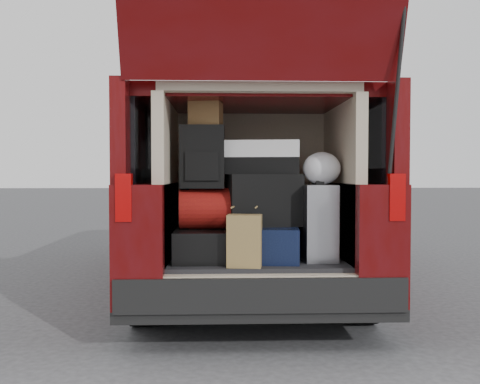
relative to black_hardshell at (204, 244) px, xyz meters
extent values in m
plane|color=#333436|center=(0.38, -0.13, -0.66)|extent=(80.00, 80.00, 0.00)
cylinder|color=black|center=(-0.44, 0.27, -0.34)|extent=(0.24, 0.64, 0.64)
cylinder|color=black|center=(1.20, 0.27, -0.34)|extent=(0.24, 0.64, 0.64)
cylinder|color=black|center=(-0.44, 3.57, -0.34)|extent=(0.24, 0.64, 0.64)
cylinder|color=black|center=(1.20, 3.57, -0.34)|extent=(0.24, 0.64, 0.64)
cube|color=black|center=(0.38, 1.94, -0.40)|extent=(1.90, 4.85, 0.08)
cube|color=#500C10|center=(-0.40, 1.94, 0.04)|extent=(0.33, 4.85, 0.80)
cube|color=#500C10|center=(1.17, 1.94, 0.04)|extent=(0.33, 4.85, 0.80)
cube|color=#500C10|center=(0.38, 1.94, 1.07)|extent=(1.82, 4.46, 0.10)
cube|color=black|center=(-0.50, 1.84, 0.78)|extent=(0.12, 4.25, 0.68)
cube|color=black|center=(1.26, 1.84, 0.78)|extent=(0.12, 4.25, 0.68)
cube|color=black|center=(0.38, -0.42, -0.26)|extent=(1.86, 0.16, 0.22)
cube|color=#990505|center=(-0.48, -0.46, 0.36)|extent=(0.10, 0.06, 0.30)
cube|color=#990505|center=(1.24, -0.46, 0.36)|extent=(0.10, 0.06, 0.30)
cube|color=black|center=(0.38, 0.14, -0.14)|extent=(1.24, 1.05, 0.06)
cube|color=#C0AC93|center=(-0.28, 0.14, 0.46)|extent=(0.08, 1.05, 1.15)
cube|color=#C0AC93|center=(1.04, 0.14, 0.46)|extent=(0.08, 1.05, 1.15)
cube|color=#C0AC93|center=(0.38, 0.70, 0.46)|extent=(1.34, 0.06, 1.15)
cube|color=#C0AC93|center=(0.38, 0.14, 1.07)|extent=(1.34, 1.05, 0.06)
cylinder|color=black|center=(1.22, -0.53, 0.99)|extent=(0.02, 0.90, 0.76)
cube|color=black|center=(0.38, 0.14, -0.39)|extent=(1.24, 1.05, 0.55)
cube|color=black|center=(0.00, 0.00, 0.00)|extent=(0.40, 0.55, 0.22)
cube|color=black|center=(0.45, 0.00, 0.01)|extent=(0.50, 0.59, 0.24)
cube|color=silver|center=(0.82, -0.03, 0.16)|extent=(0.24, 0.37, 0.54)
cube|color=olive|center=(0.28, -0.29, 0.06)|extent=(0.24, 0.17, 0.35)
cube|color=maroon|center=(0.05, 0.03, 0.26)|extent=(0.47, 0.32, 0.30)
cube|color=black|center=(0.44, 0.03, 0.32)|extent=(0.56, 0.39, 0.37)
cube|color=black|center=(-0.01, -0.01, 0.63)|extent=(0.32, 0.20, 0.45)
cube|color=white|center=(0.43, 0.09, 0.63)|extent=(0.58, 0.36, 0.24)
cube|color=brown|center=(0.02, 0.01, 0.95)|extent=(0.25, 0.22, 0.20)
ellipsoid|color=silver|center=(0.85, -0.04, 0.55)|extent=(0.28, 0.26, 0.23)
camera|label=1|loc=(0.14, -3.65, 0.51)|focal=38.00mm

